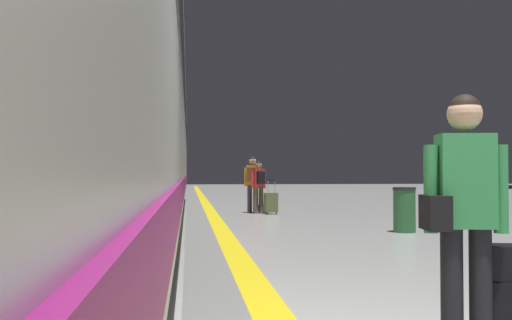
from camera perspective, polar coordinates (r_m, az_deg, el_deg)
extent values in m
cube|color=yellow|center=(12.56, -3.76, -6.80)|extent=(0.36, 80.00, 0.01)
cube|color=slate|center=(12.54, -5.52, -6.80)|extent=(0.73, 80.00, 0.01)
cube|color=#38383D|center=(10.63, -15.22, -5.85)|extent=(2.67, 29.76, 0.70)
cube|color=silver|center=(10.65, -15.16, 3.85)|extent=(2.90, 31.00, 2.90)
cylinder|color=silver|center=(10.86, -15.11, 11.22)|extent=(2.84, 30.38, 2.84)
cube|color=black|center=(10.68, -15.15, 5.72)|extent=(2.93, 29.14, 0.80)
cube|color=#8C1966|center=(10.60, -15.20, -2.35)|extent=(2.94, 30.38, 0.24)
cube|color=gray|center=(15.45, -18.08, 1.32)|extent=(0.02, 0.90, 2.00)
cylinder|color=black|center=(3.89, 21.97, -12.62)|extent=(0.14, 0.14, 0.84)
cylinder|color=black|center=(3.84, 19.39, -12.81)|extent=(0.14, 0.14, 0.84)
cube|color=#338C4C|center=(3.79, 20.59, -2.02)|extent=(0.37, 0.25, 0.60)
cylinder|color=#338C4C|center=(3.85, 23.74, -2.72)|extent=(0.09, 0.09, 0.56)
cylinder|color=#338C4C|center=(3.72, 17.44, -2.83)|extent=(0.09, 0.09, 0.56)
sphere|color=tan|center=(3.81, 20.54, 4.44)|extent=(0.22, 0.22, 0.22)
sphere|color=black|center=(3.81, 20.53, 4.81)|extent=(0.20, 0.20, 0.20)
cube|color=black|center=(3.71, 17.83, -5.14)|extent=(0.18, 0.30, 0.22)
cube|color=black|center=(4.11, 24.56, -12.44)|extent=(0.42, 0.30, 0.65)
cylinder|color=gray|center=(4.06, 22.84, -5.23)|extent=(0.02, 0.02, 0.38)
cube|color=black|center=(4.09, 24.22, -2.53)|extent=(0.22, 0.07, 0.02)
cylinder|color=#383842|center=(16.97, -0.65, -3.98)|extent=(0.14, 0.14, 0.84)
cylinder|color=#383842|center=(16.93, -0.06, -3.99)|extent=(0.14, 0.14, 0.84)
cube|color=orange|center=(16.93, -0.36, -1.54)|extent=(0.39, 0.31, 0.60)
cylinder|color=orange|center=(16.99, -1.07, -1.71)|extent=(0.09, 0.09, 0.56)
cylinder|color=orange|center=(16.89, 0.38, -1.71)|extent=(0.09, 0.09, 0.56)
sphere|color=tan|center=(16.93, -0.36, -0.07)|extent=(0.22, 0.22, 0.22)
sphere|color=black|center=(16.94, -0.36, 0.01)|extent=(0.20, 0.20, 0.20)
cube|color=brown|center=(16.78, -0.47, -1.47)|extent=(0.29, 0.22, 0.40)
ellipsoid|color=navy|center=(16.75, 0.83, -4.95)|extent=(0.44, 0.26, 0.30)
torus|color=navy|center=(16.75, 0.83, -4.61)|extent=(0.22, 0.02, 0.22)
cylinder|color=brown|center=(16.57, 0.01, -4.17)|extent=(0.13, 0.13, 0.77)
cylinder|color=brown|center=(16.65, 0.51, -4.16)|extent=(0.13, 0.13, 0.77)
cube|color=red|center=(16.59, 0.26, -1.88)|extent=(0.36, 0.29, 0.55)
cylinder|color=red|center=(16.50, -0.37, -2.04)|extent=(0.08, 0.08, 0.52)
cylinder|color=red|center=(16.70, 0.86, -2.03)|extent=(0.08, 0.08, 0.52)
sphere|color=#A37556|center=(16.59, 0.26, -0.51)|extent=(0.20, 0.20, 0.20)
sphere|color=black|center=(16.59, 0.26, -0.43)|extent=(0.19, 0.19, 0.19)
cube|color=black|center=(16.47, 0.49, -1.82)|extent=(0.27, 0.21, 0.37)
cube|color=#596038|center=(16.32, 1.53, -4.37)|extent=(0.41, 0.29, 0.56)
cube|color=#596038|center=(16.43, 1.40, -4.60)|extent=(0.31, 0.08, 0.31)
cylinder|color=black|center=(16.23, 1.14, -5.49)|extent=(0.03, 0.06, 0.06)
cylinder|color=black|center=(16.32, 2.08, -5.46)|extent=(0.03, 0.06, 0.06)
cylinder|color=gray|center=(16.21, 1.25, -2.72)|extent=(0.02, 0.02, 0.38)
cylinder|color=gray|center=(16.28, 1.94, -2.72)|extent=(0.02, 0.02, 0.38)
cube|color=black|center=(16.24, 1.60, -2.05)|extent=(0.22, 0.07, 0.02)
cylinder|color=#2D6638|center=(11.70, 14.92, -5.08)|extent=(0.44, 0.44, 0.85)
cylinder|color=#262628|center=(11.68, 14.91, -2.85)|extent=(0.46, 0.46, 0.06)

